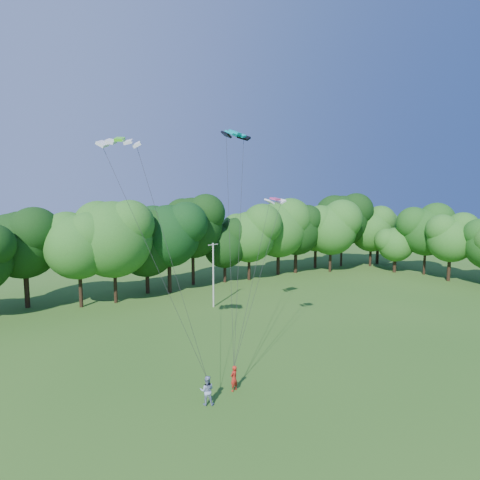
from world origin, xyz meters
TOP-DOWN VIEW (x-y plane):
  - utility_pole at (5.80, 27.34)m, footprint 1.41×0.50m
  - kite_flyer_left at (-1.60, 10.14)m, footprint 0.70×0.59m
  - kite_flyer_right at (-3.78, 9.58)m, footprint 1.08×1.01m
  - kite_teal at (2.34, 16.62)m, footprint 2.56×1.57m
  - kite_green at (-7.08, 14.76)m, footprint 2.83×2.09m
  - kite_pink at (4.12, 13.65)m, footprint 1.59×0.79m
  - tree_back_center at (3.91, 36.10)m, footprint 8.78×8.78m
  - tree_back_east at (32.14, 39.37)m, footprint 8.04×8.04m

SIDE VIEW (x-z plane):
  - kite_flyer_left at x=-1.60m, z-range 0.00..1.65m
  - kite_flyer_right at x=-3.78m, z-range 0.00..1.76m
  - utility_pole at x=5.80m, z-range 0.13..7.39m
  - tree_back_east at x=32.14m, z-range 1.45..13.14m
  - tree_back_center at x=3.91m, z-range 1.59..14.36m
  - kite_pink at x=4.12m, z-range 12.03..12.28m
  - kite_green at x=-7.08m, z-range 15.61..16.07m
  - kite_teal at x=2.34m, z-range 17.11..17.65m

